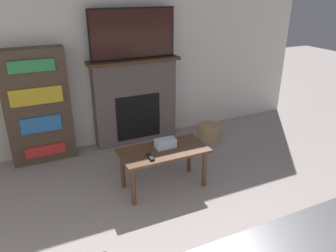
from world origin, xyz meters
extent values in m
cube|color=silver|center=(0.00, 4.06, 1.35)|extent=(6.11, 0.06, 2.70)
cube|color=#605651|center=(0.28, 3.92, 0.58)|extent=(1.16, 0.22, 1.16)
cube|color=black|center=(0.28, 3.80, 0.40)|extent=(0.64, 0.01, 0.64)
cube|color=#4C331E|center=(0.28, 3.90, 1.18)|extent=(1.26, 0.28, 0.04)
cube|color=black|center=(0.28, 3.90, 1.52)|extent=(1.16, 0.03, 0.65)
cube|color=#331914|center=(0.28, 3.88, 1.52)|extent=(1.12, 0.01, 0.61)
cube|color=brown|center=(0.13, 2.64, 0.45)|extent=(0.95, 0.48, 0.03)
cylinder|color=brown|center=(-0.28, 2.46, 0.22)|extent=(0.05, 0.05, 0.44)
cylinder|color=brown|center=(0.55, 2.46, 0.22)|extent=(0.05, 0.05, 0.44)
cylinder|color=brown|center=(-0.28, 2.81, 0.22)|extent=(0.05, 0.05, 0.44)
cylinder|color=brown|center=(0.55, 2.81, 0.22)|extent=(0.05, 0.05, 0.44)
cube|color=silver|center=(0.17, 2.67, 0.52)|extent=(0.22, 0.12, 0.10)
cube|color=black|center=(-0.07, 2.52, 0.48)|extent=(0.04, 0.15, 0.02)
cube|color=#4C3D2D|center=(-1.00, 3.90, 0.72)|extent=(0.77, 0.26, 1.44)
cube|color=red|center=(-1.00, 3.75, 0.18)|extent=(0.48, 0.03, 0.14)
cube|color=#2D70B7|center=(-1.00, 3.75, 0.54)|extent=(0.47, 0.03, 0.20)
cube|color=gold|center=(-1.00, 3.75, 0.90)|extent=(0.59, 0.03, 0.20)
cube|color=green|center=(-1.00, 3.75, 1.26)|extent=(0.51, 0.03, 0.14)
cylinder|color=tan|center=(1.26, 3.50, 0.11)|extent=(0.35, 0.35, 0.22)
camera|label=1|loc=(-1.16, -0.23, 2.09)|focal=35.00mm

